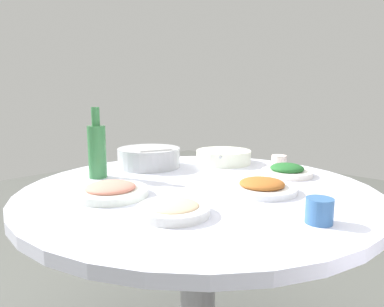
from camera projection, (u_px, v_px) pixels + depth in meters
The scene contains 10 objects.
round_dining_table at pixel (198, 217), 1.29m from camera, with size 1.27×1.27×0.77m.
rice_bowl at pixel (149, 157), 1.61m from camera, with size 0.29×0.29×0.10m.
soup_bowl at pixel (224, 157), 1.70m from camera, with size 0.27×0.27×0.06m.
dish_noodles at pixel (173, 209), 0.97m from camera, with size 0.21×0.21×0.04m.
dish_stirfry at pixel (262, 187), 1.20m from camera, with size 0.24×0.24×0.05m.
dish_shrimp at pixel (111, 190), 1.15m from camera, with size 0.25×0.25×0.05m.
dish_greens at pixel (287, 171), 1.44m from camera, with size 0.21×0.21×0.05m.
green_bottle at pixel (97, 150), 1.39m from camera, with size 0.07×0.07×0.29m.
tea_cup_near at pixel (319, 211), 0.90m from camera, with size 0.07×0.07×0.07m, color #305B91.
tea_cup_far at pixel (279, 161), 1.63m from camera, with size 0.07×0.07×0.05m, color beige.
Camera 1 is at (0.90, 0.84, 1.11)m, focal length 32.29 mm.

